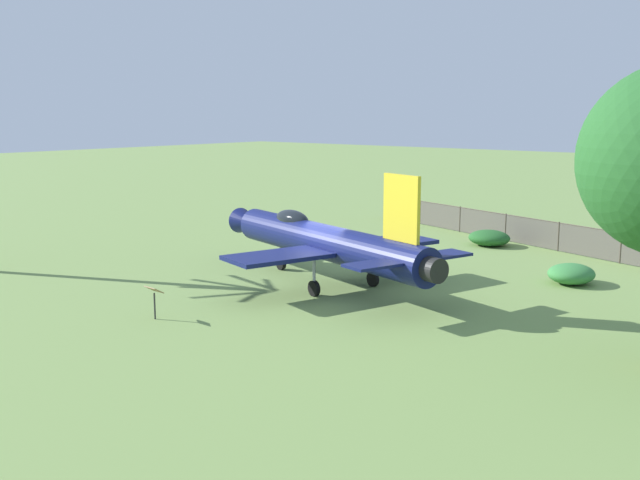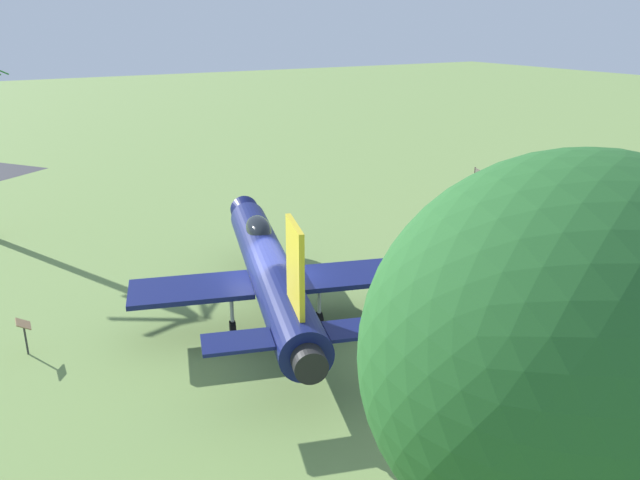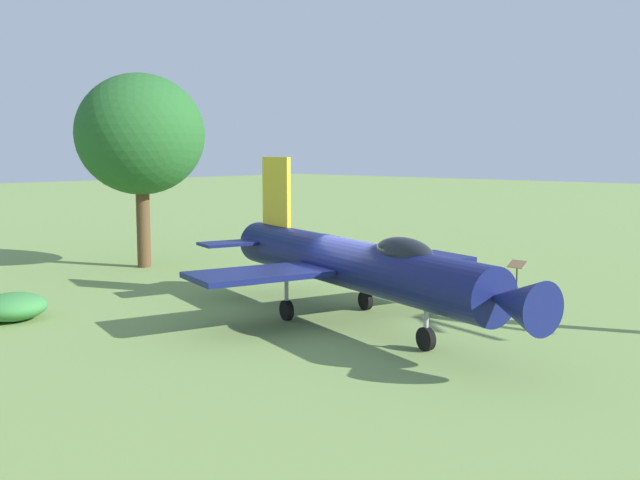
{
  "view_description": "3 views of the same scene",
  "coord_description": "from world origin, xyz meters",
  "px_view_note": "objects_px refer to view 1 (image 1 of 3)",
  "views": [
    {
      "loc": [
        18.29,
        -22.65,
        6.94
      ],
      "look_at": [
        -0.42,
        0.07,
        1.8
      ],
      "focal_mm": 41.72,
      "sensor_mm": 36.0,
      "label": 1
    },
    {
      "loc": [
        17.87,
        -8.22,
        9.65
      ],
      "look_at": [
        0.94,
        1.38,
        2.86
      ],
      "focal_mm": 35.74,
      "sensor_mm": 36.0,
      "label": 2
    },
    {
      "loc": [
        -13.78,
        16.14,
        4.98
      ],
      "look_at": [
        1.26,
        -0.14,
        2.31
      ],
      "focal_mm": 41.63,
      "sensor_mm": 36.0,
      "label": 3
    }
  ],
  "objects_px": {
    "shrub_near_fence": "(489,238)",
    "info_plaque": "(154,294)",
    "display_jet": "(322,240)",
    "shrub_by_tree": "(571,274)"
  },
  "relations": [
    {
      "from": "shrub_near_fence",
      "to": "info_plaque",
      "type": "xyz_separation_m",
      "value": [
        -2.33,
        -19.76,
        0.44
      ]
    },
    {
      "from": "display_jet",
      "to": "shrub_near_fence",
      "type": "height_order",
      "value": "display_jet"
    },
    {
      "from": "shrub_by_tree",
      "to": "info_plaque",
      "type": "relative_size",
      "value": 1.76
    },
    {
      "from": "shrub_by_tree",
      "to": "info_plaque",
      "type": "xyz_separation_m",
      "value": [
        -8.87,
        -14.02,
        0.45
      ]
    },
    {
      "from": "shrub_by_tree",
      "to": "info_plaque",
      "type": "height_order",
      "value": "info_plaque"
    },
    {
      "from": "shrub_near_fence",
      "to": "display_jet",
      "type": "bearing_deg",
      "value": -95.9
    },
    {
      "from": "display_jet",
      "to": "shrub_near_fence",
      "type": "distance_m",
      "value": 12.31
    },
    {
      "from": "display_jet",
      "to": "info_plaque",
      "type": "relative_size",
      "value": 11.86
    },
    {
      "from": "display_jet",
      "to": "shrub_near_fence",
      "type": "bearing_deg",
      "value": -79.44
    },
    {
      "from": "shrub_by_tree",
      "to": "shrub_near_fence",
      "type": "bearing_deg",
      "value": 138.72
    }
  ]
}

